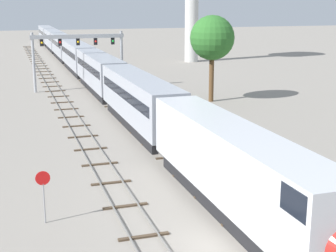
{
  "coord_description": "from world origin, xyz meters",
  "views": [
    {
      "loc": [
        -9.37,
        -20.02,
        11.32
      ],
      "look_at": [
        1.0,
        12.0,
        3.0
      ],
      "focal_mm": 53.55,
      "sensor_mm": 36.0,
      "label": 1
    }
  ],
  "objects_px": {
    "signal_gantry": "(78,47)",
    "stop_sign": "(43,190)",
    "passenger_train": "(77,56)",
    "trackside_tree_left": "(212,38)"
  },
  "relations": [
    {
      "from": "signal_gantry",
      "to": "stop_sign",
      "type": "bearing_deg",
      "value": -100.73
    },
    {
      "from": "signal_gantry",
      "to": "stop_sign",
      "type": "distance_m",
      "value": 41.81
    },
    {
      "from": "passenger_train",
      "to": "signal_gantry",
      "type": "distance_m",
      "value": 18.87
    },
    {
      "from": "signal_gantry",
      "to": "stop_sign",
      "type": "height_order",
      "value": "signal_gantry"
    },
    {
      "from": "passenger_train",
      "to": "stop_sign",
      "type": "height_order",
      "value": "passenger_train"
    },
    {
      "from": "stop_sign",
      "to": "trackside_tree_left",
      "type": "relative_size",
      "value": 0.29
    },
    {
      "from": "passenger_train",
      "to": "signal_gantry",
      "type": "bearing_deg",
      "value": -96.94
    },
    {
      "from": "signal_gantry",
      "to": "trackside_tree_left",
      "type": "xyz_separation_m",
      "value": [
        13.54,
        -12.63,
        1.71
      ]
    },
    {
      "from": "trackside_tree_left",
      "to": "passenger_train",
      "type": "bearing_deg",
      "value": 109.93
    },
    {
      "from": "signal_gantry",
      "to": "trackside_tree_left",
      "type": "distance_m",
      "value": 18.59
    }
  ]
}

